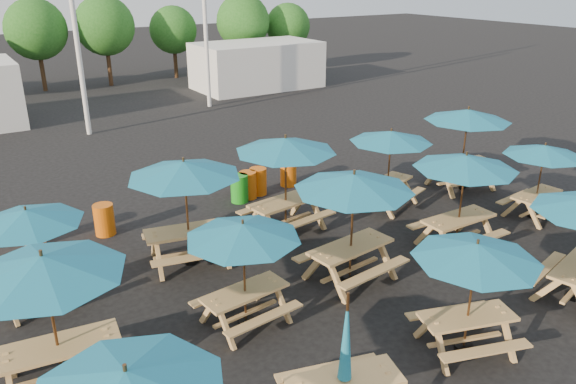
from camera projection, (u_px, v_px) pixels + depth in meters
ground at (321, 253)px, 13.71m from camera, size 120.00×120.00×0.00m
picnic_unit_1 at (44, 272)px, 8.52m from camera, size 2.78×2.78×2.47m
picnic_unit_2 at (27, 221)px, 10.97m from camera, size 2.42×2.42×2.12m
picnic_unit_3 at (345, 369)px, 8.31m from camera, size 2.08×1.92×2.24m
picnic_unit_4 at (243, 236)px, 10.30m from camera, size 2.42×2.42×2.16m
picnic_unit_5 at (184, 174)px, 12.47m from camera, size 3.03×3.03×2.53m
picnic_unit_6 at (476, 257)px, 9.53m from camera, size 2.77×2.77×2.17m
picnic_unit_7 at (354, 187)px, 11.73m from camera, size 2.84×2.84×2.52m
picnic_unit_8 at (286, 149)px, 14.11m from camera, size 2.93×2.93×2.56m
picnic_unit_10 at (465, 166)px, 13.24m from camera, size 2.48×2.48×2.42m
picnic_unit_11 at (391, 140)px, 15.71m from camera, size 2.95×2.95×2.29m
picnic_unit_13 at (544, 154)px, 15.05m from camera, size 2.36×2.36×2.11m
picnic_unit_14 at (468, 119)px, 17.01m from camera, size 2.98×2.98×2.56m
waste_bin_0 at (33, 228)px, 14.04m from camera, size 0.52×0.52×0.83m
waste_bin_1 at (104, 220)px, 14.53m from camera, size 0.52×0.52×0.83m
waste_bin_2 at (239, 188)px, 16.62m from camera, size 0.52×0.52×0.83m
waste_bin_3 at (248, 185)px, 16.88m from camera, size 0.52×0.52×0.83m
waste_bin_4 at (258, 181)px, 17.18m from camera, size 0.52×0.52×0.83m
waste_bin_5 at (288, 173)px, 17.87m from camera, size 0.52×0.52×0.83m
event_tent_1 at (257, 65)px, 32.63m from camera, size 7.00×4.00×2.60m
tree_3 at (36, 29)px, 30.97m from camera, size 3.36×3.36×5.09m
tree_4 at (105, 26)px, 32.42m from camera, size 3.41×3.41×5.17m
tree_5 at (173, 30)px, 35.08m from camera, size 2.94×2.94×4.45m
tree_6 at (243, 21)px, 35.52m from camera, size 3.38×3.38×5.13m
tree_7 at (288, 26)px, 37.40m from camera, size 2.95×2.95×4.48m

